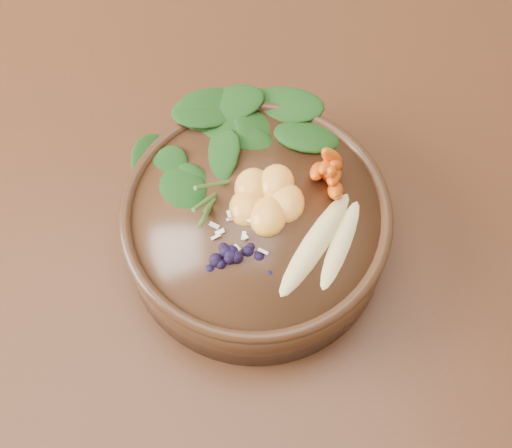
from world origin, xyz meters
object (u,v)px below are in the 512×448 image
object	(u,v)px
dining_table	(32,229)
blueberry_pile	(229,249)
carrot_cluster	(337,158)
banana_halves	(329,238)
stoneware_bowl	(256,229)
kale_heap	(248,142)
mandarin_cluster	(266,192)

from	to	relation	value
dining_table	blueberry_pile	xyz separation A→B (m)	(0.26, -0.07, 0.18)
dining_table	carrot_cluster	size ratio (longest dim) A/B	22.50
carrot_cluster	banana_halves	size ratio (longest dim) A/B	0.52
carrot_cluster	banana_halves	xyz separation A→B (m)	(0.00, -0.07, -0.02)
stoneware_bowl	blueberry_pile	distance (m)	0.07
carrot_cluster	kale_heap	bearing A→B (deg)	-169.49
banana_halves	blueberry_pile	size ratio (longest dim) A/B	1.16
blueberry_pile	carrot_cluster	bearing A→B (deg)	51.40
blueberry_pile	kale_heap	bearing A→B (deg)	92.75
stoneware_bowl	carrot_cluster	xyz separation A→B (m)	(0.07, 0.05, 0.07)
carrot_cluster	blueberry_pile	world-z (taller)	carrot_cluster
dining_table	banana_halves	size ratio (longest dim) A/B	11.60
banana_halves	dining_table	bearing A→B (deg)	-166.93
banana_halves	blueberry_pile	bearing A→B (deg)	-141.51
kale_heap	carrot_cluster	size ratio (longest dim) A/B	2.38
dining_table	carrot_cluster	bearing A→B (deg)	5.91
carrot_cluster	mandarin_cluster	size ratio (longest dim) A/B	0.87
blueberry_pile	mandarin_cluster	bearing A→B (deg)	71.68
blueberry_pile	banana_halves	bearing A→B (deg)	19.43
kale_heap	banana_halves	world-z (taller)	kale_heap
kale_heap	banana_halves	distance (m)	0.12
kale_heap	carrot_cluster	world-z (taller)	carrot_cluster
banana_halves	carrot_cluster	bearing A→B (deg)	113.06
banana_halves	blueberry_pile	distance (m)	0.09
banana_halves	mandarin_cluster	distance (m)	0.07
mandarin_cluster	blueberry_pile	distance (m)	0.07
banana_halves	mandarin_cluster	xyz separation A→B (m)	(-0.06, 0.04, 0.00)
dining_table	banana_halves	distance (m)	0.39
stoneware_bowl	mandarin_cluster	size ratio (longest dim) A/B	3.15
dining_table	kale_heap	distance (m)	0.32
carrot_cluster	mandarin_cluster	xyz separation A→B (m)	(-0.06, -0.04, -0.02)
blueberry_pile	stoneware_bowl	bearing A→B (deg)	73.81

